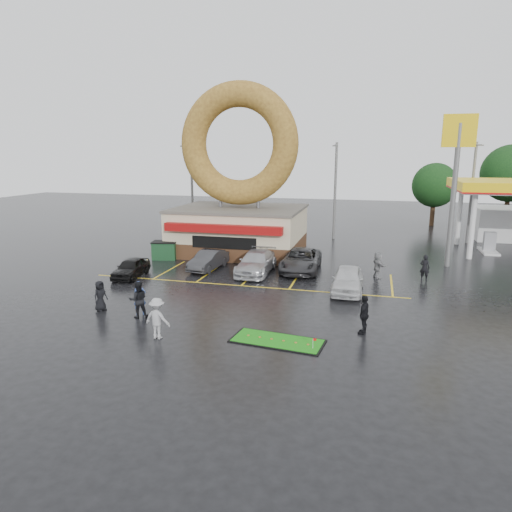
% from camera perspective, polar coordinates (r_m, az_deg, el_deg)
% --- Properties ---
extents(ground, '(120.00, 120.00, 0.00)m').
position_cam_1_polar(ground, '(25.14, -4.07, -5.84)').
color(ground, black).
rests_on(ground, ground).
extents(donut_shop, '(10.20, 8.70, 13.50)m').
position_cam_1_polar(donut_shop, '(37.27, -2.14, 7.27)').
color(donut_shop, '#472B19').
rests_on(donut_shop, ground).
extents(shell_sign, '(2.20, 0.36, 10.60)m').
position_cam_1_polar(shell_sign, '(34.94, 23.78, 10.65)').
color(shell_sign, slate).
rests_on(shell_sign, ground).
extents(streetlight_left, '(0.40, 2.21, 9.00)m').
position_cam_1_polar(streetlight_left, '(46.13, -8.04, 8.59)').
color(streetlight_left, slate).
rests_on(streetlight_left, ground).
extents(streetlight_mid, '(0.40, 2.21, 9.00)m').
position_cam_1_polar(streetlight_mid, '(43.74, 9.86, 8.31)').
color(streetlight_mid, slate).
rests_on(streetlight_mid, ground).
extents(streetlight_right, '(0.40, 2.21, 9.00)m').
position_cam_1_polar(streetlight_right, '(45.33, 25.39, 7.43)').
color(streetlight_right, slate).
rests_on(streetlight_right, ground).
extents(tree_far_c, '(6.30, 6.30, 9.00)m').
position_cam_1_polar(tree_far_c, '(58.35, 29.23, 9.00)').
color(tree_far_c, '#332114').
rests_on(tree_far_c, ground).
extents(tree_far_d, '(4.90, 4.90, 7.00)m').
position_cam_1_polar(tree_far_d, '(55.01, 21.44, 8.23)').
color(tree_far_d, '#332114').
rests_on(tree_far_d, ground).
extents(car_black, '(1.82, 3.83, 1.26)m').
position_cam_1_polar(car_black, '(31.12, -15.37, -1.43)').
color(car_black, black).
rests_on(car_black, ground).
extents(car_dgrey, '(1.89, 4.18, 1.33)m').
position_cam_1_polar(car_dgrey, '(32.19, -5.97, -0.51)').
color(car_dgrey, '#2D2D2F').
rests_on(car_dgrey, ground).
extents(car_silver, '(2.16, 5.17, 1.49)m').
position_cam_1_polar(car_silver, '(31.00, 0.03, -0.80)').
color(car_silver, '#A6A6AB').
rests_on(car_silver, ground).
extents(car_grey, '(2.70, 5.54, 1.52)m').
position_cam_1_polar(car_grey, '(31.75, 5.63, -0.52)').
color(car_grey, '#302F32').
rests_on(car_grey, ground).
extents(car_white, '(1.80, 4.42, 1.50)m').
position_cam_1_polar(car_white, '(27.34, 11.39, -2.90)').
color(car_white, silver).
rests_on(car_white, ground).
extents(person_blue, '(0.75, 0.71, 1.73)m').
position_cam_1_polar(person_blue, '(23.78, -14.33, -5.12)').
color(person_blue, '#334780').
rests_on(person_blue, ground).
extents(person_blackjkt, '(1.14, 1.07, 1.85)m').
position_cam_1_polar(person_blackjkt, '(23.35, -14.49, -5.30)').
color(person_blackjkt, black).
rests_on(person_blackjkt, ground).
extents(person_hoodie, '(1.27, 0.83, 1.84)m').
position_cam_1_polar(person_hoodie, '(20.62, -12.23, -7.62)').
color(person_hoodie, '#9B9B9D').
rests_on(person_hoodie, ground).
extents(person_bystander, '(0.71, 0.89, 1.59)m').
position_cam_1_polar(person_bystander, '(24.98, -18.89, -4.72)').
color(person_bystander, black).
rests_on(person_bystander, ground).
extents(person_cameraman, '(0.69, 1.14, 1.82)m').
position_cam_1_polar(person_cameraman, '(21.22, 13.37, -7.12)').
color(person_cameraman, black).
rests_on(person_cameraman, ground).
extents(person_walker_near, '(1.16, 1.68, 1.74)m').
position_cam_1_polar(person_walker_near, '(30.82, 14.96, -1.08)').
color(person_walker_near, gray).
rests_on(person_walker_near, ground).
extents(person_walker_far, '(0.71, 0.58, 1.67)m').
position_cam_1_polar(person_walker_far, '(31.12, 20.34, -1.38)').
color(person_walker_far, black).
rests_on(person_walker_far, ground).
extents(dumpster, '(2.01, 1.54, 1.30)m').
position_cam_1_polar(dumpster, '(35.89, -11.32, 0.65)').
color(dumpster, '#1A4525').
rests_on(dumpster, ground).
extents(putting_green, '(4.18, 2.18, 0.51)m').
position_cam_1_polar(putting_green, '(20.15, 2.70, -10.54)').
color(putting_green, black).
rests_on(putting_green, ground).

